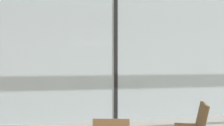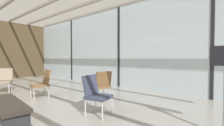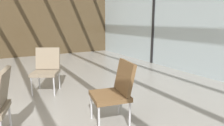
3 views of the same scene
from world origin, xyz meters
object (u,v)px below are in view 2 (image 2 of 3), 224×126
(lounge_chair_0, at_px, (43,82))
(lounge_chair_1, at_px, (95,92))
(parked_airplane, at_px, (175,44))
(waiting_bench, at_px, (7,107))
(lounge_chair_2, at_px, (102,84))
(lounge_chair_3, at_px, (4,79))

(lounge_chair_0, distance_m, lounge_chair_1, 2.35)
(parked_airplane, height_order, waiting_bench, parked_airplane)
(lounge_chair_1, height_order, waiting_bench, lounge_chair_1)
(lounge_chair_2, bearing_deg, waiting_bench, 18.80)
(lounge_chair_3, xyz_separation_m, waiting_bench, (3.42, -0.87, -0.13))
(parked_airplane, bearing_deg, lounge_chair_0, -103.07)
(parked_airplane, distance_m, lounge_chair_2, 6.56)
(waiting_bench, bearing_deg, parked_airplane, 95.26)
(lounge_chair_2, height_order, waiting_bench, lounge_chair_2)
(lounge_chair_0, distance_m, lounge_chair_3, 1.88)
(lounge_chair_1, relative_size, lounge_chair_2, 1.00)
(parked_airplane, relative_size, lounge_chair_1, 13.42)
(lounge_chair_0, distance_m, lounge_chair_2, 1.92)
(lounge_chair_1, relative_size, lounge_chair_3, 1.00)
(parked_airplane, distance_m, lounge_chair_1, 7.47)
(lounge_chair_0, xyz_separation_m, lounge_chair_2, (1.68, 0.94, 0.00))
(lounge_chair_1, height_order, lounge_chair_2, same)
(parked_airplane, xyz_separation_m, lounge_chair_3, (-3.49, -7.85, -1.62))
(lounge_chair_1, distance_m, lounge_chair_2, 1.13)
(lounge_chair_1, bearing_deg, lounge_chair_2, 23.41)
(waiting_bench, bearing_deg, lounge_chair_1, 69.28)
(parked_airplane, xyz_separation_m, waiting_bench, (-0.07, -8.72, -1.75))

